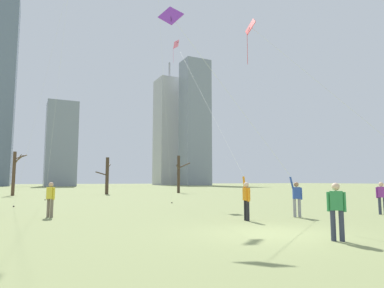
{
  "coord_description": "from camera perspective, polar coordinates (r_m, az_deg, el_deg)",
  "views": [
    {
      "loc": [
        -7.12,
        -8.79,
        1.67
      ],
      "look_at": [
        0.0,
        6.0,
        3.47
      ],
      "focal_mm": 31.64,
      "sensor_mm": 36.0,
      "label": 1
    }
  ],
  "objects": [
    {
      "name": "ground_plane",
      "position": [
        11.43,
        13.6,
        -14.49
      ],
      "size": [
        400.0,
        400.0,
        0.0
      ],
      "primitive_type": "plane",
      "color": "#848E56"
    },
    {
      "name": "kite_flyer_midfield_center_pink",
      "position": [
        16.67,
        6.19,
        -2.57
      ],
      "size": [
        3.34,
        15.18,
        14.23
      ],
      "color": "black",
      "rests_on": "ground"
    },
    {
      "name": "kite_flyer_foreground_right_purple",
      "position": [
        16.21,
        13.43,
        -3.0
      ],
      "size": [
        6.39,
        2.39,
        9.96
      ],
      "color": "gray",
      "rests_on": "ground"
    },
    {
      "name": "bystander_strolling_midfield",
      "position": [
        17.2,
        -22.76,
        -8.33
      ],
      "size": [
        0.37,
        0.42,
        1.62
      ],
      "color": "#726656",
      "rests_on": "ground"
    },
    {
      "name": "bystander_far_off_by_trees",
      "position": [
        10.51,
        23.2,
        -9.94
      ],
      "size": [
        0.38,
        0.39,
        1.62
      ],
      "color": "#33384C",
      "rests_on": "ground"
    },
    {
      "name": "bare_tree_left_of_center",
      "position": [
        44.85,
        -14.13,
        -5.06
      ],
      "size": [
        2.2,
        1.6,
        4.7
      ],
      "color": "#423326",
      "rests_on": "ground"
    },
    {
      "name": "bare_tree_rightmost",
      "position": [
        44.29,
        -27.75,
        -4.12
      ],
      "size": [
        1.48,
        2.96,
        5.08
      ],
      "color": "#4C3828",
      "rests_on": "ground"
    },
    {
      "name": "bare_tree_far_right_edge",
      "position": [
        48.15,
        -2.23,
        -4.88
      ],
      "size": [
        2.41,
        2.12,
        5.35
      ],
      "color": "#423326",
      "rests_on": "ground"
    },
    {
      "name": "skyline_mid_tower_right",
      "position": [
        119.5,
        -21.23,
        -0.04
      ],
      "size": [
        9.58,
        10.64,
        27.51
      ],
      "color": "gray",
      "rests_on": "ground"
    },
    {
      "name": "skyline_mid_tower_left",
      "position": [
        136.62,
        0.52,
        3.7
      ],
      "size": [
        10.59,
        8.87,
        50.65
      ],
      "color": "gray",
      "rests_on": "ground"
    },
    {
      "name": "skyline_short_annex",
      "position": [
        131.22,
        -29.53,
        7.8
      ],
      "size": [
        8.69,
        11.9,
        63.43
      ],
      "color": "slate",
      "rests_on": "ground"
    },
    {
      "name": "skyline_tall_tower",
      "position": [
        147.29,
        -3.9,
        2.1
      ],
      "size": [
        10.96,
        11.32,
        54.09
      ],
      "color": "#B2B2B7",
      "rests_on": "ground"
    }
  ]
}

